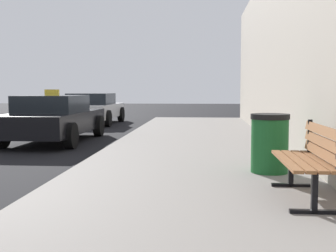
# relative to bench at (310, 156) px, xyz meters

# --- Properties ---
(sidewalk) EXTENTS (4.00, 32.00, 0.15)m
(sidewalk) POSITION_rel_bench_xyz_m (-1.39, -1.09, -0.58)
(sidewalk) COLOR gray
(sidewalk) RESTS_ON ground_plane
(bench) EXTENTS (0.52, 1.52, 0.89)m
(bench) POSITION_rel_bench_xyz_m (0.00, 0.00, 0.00)
(bench) COLOR brown
(bench) RESTS_ON sidewalk
(trash_bin) EXTENTS (0.59, 0.59, 0.91)m
(trash_bin) POSITION_rel_bench_xyz_m (-0.22, 1.64, -0.05)
(trash_bin) COLOR #195926
(trash_bin) RESTS_ON sidewalk
(car_black) EXTENTS (1.94, 4.49, 1.43)m
(car_black) POSITION_rel_bench_xyz_m (-5.27, 6.49, -0.01)
(car_black) COLOR black
(car_black) RESTS_ON ground_plane
(car_white) EXTENTS (2.05, 4.38, 1.27)m
(car_white) POSITION_rel_bench_xyz_m (-5.79, 12.72, -0.01)
(car_white) COLOR white
(car_white) RESTS_ON ground_plane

